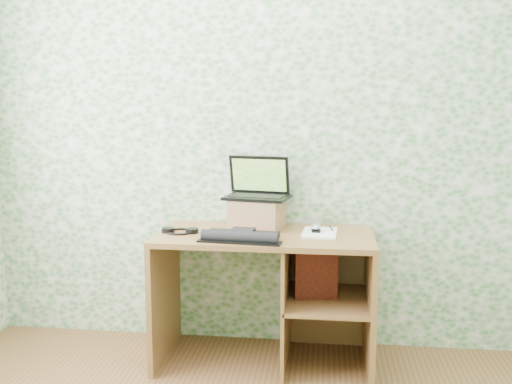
# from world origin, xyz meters

# --- Properties ---
(wall_back) EXTENTS (3.50, 0.00, 3.50)m
(wall_back) POSITION_xyz_m (0.00, 1.75, 1.30)
(wall_back) COLOR silver
(wall_back) RESTS_ON ground
(desk) EXTENTS (1.20, 0.60, 0.75)m
(desk) POSITION_xyz_m (0.08, 1.47, 0.48)
(desk) COLOR brown
(desk) RESTS_ON floor
(riser) EXTENTS (0.32, 0.29, 0.17)m
(riser) POSITION_xyz_m (-0.06, 1.58, 0.84)
(riser) COLOR brown
(riser) RESTS_ON desk
(laptop) EXTENTS (0.40, 0.32, 0.24)m
(laptop) POSITION_xyz_m (-0.06, 1.62, 0.98)
(laptop) COLOR black
(laptop) RESTS_ON riser
(keyboard) EXTENTS (0.45, 0.26, 0.06)m
(keyboard) POSITION_xyz_m (-0.11, 1.27, 0.77)
(keyboard) COLOR black
(keyboard) RESTS_ON desk
(headphones) EXTENTS (0.21, 0.15, 0.03)m
(headphones) POSITION_xyz_m (-0.48, 1.40, 0.76)
(headphones) COLOR black
(headphones) RESTS_ON desk
(notepad) EXTENTS (0.20, 0.28, 0.01)m
(notepad) POSITION_xyz_m (0.30, 1.47, 0.76)
(notepad) COLOR white
(notepad) RESTS_ON desk
(mouse) EXTENTS (0.06, 0.10, 0.03)m
(mouse) POSITION_xyz_m (0.28, 1.48, 0.78)
(mouse) COLOR #B4B4B6
(mouse) RESTS_ON notepad
(pen) EXTENTS (0.03, 0.11, 0.01)m
(pen) POSITION_xyz_m (0.37, 1.55, 0.77)
(pen) COLOR black
(pen) RESTS_ON notepad
(red_box) EXTENTS (0.25, 0.12, 0.28)m
(red_box) POSITION_xyz_m (0.28, 1.44, 0.53)
(red_box) COLOR maroon
(red_box) RESTS_ON desk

